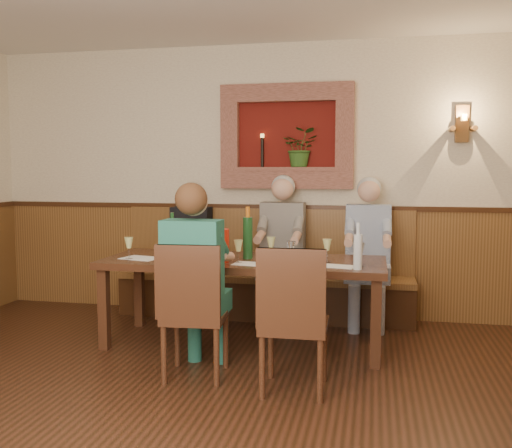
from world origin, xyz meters
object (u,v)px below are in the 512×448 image
at_px(dining_table, 243,268).
at_px(water_bottle, 358,251).
at_px(bench, 264,286).
at_px(person_bench_left, 189,262).
at_px(person_bench_mid, 281,261).
at_px(chair_near_right, 294,349).
at_px(person_bench_right, 368,265).
at_px(wine_bottle_green_a, 248,237).
at_px(spittoon_bucket, 215,245).
at_px(person_chair_front, 197,296).
at_px(chair_near_left, 195,338).
at_px(wine_bottle_green_b, 172,239).

distance_m(dining_table, water_bottle, 1.05).
xyz_separation_m(bench, person_bench_left, (-0.77, -0.10, 0.24)).
bearing_deg(person_bench_mid, chair_near_right, -78.08).
bearing_deg(chair_near_right, person_bench_right, 73.80).
distance_m(bench, person_bench_left, 0.81).
bearing_deg(wine_bottle_green_a, spittoon_bucket, -138.10).
bearing_deg(person_bench_right, dining_table, -141.16).
xyz_separation_m(person_chair_front, spittoon_bucket, (-0.03, 0.61, 0.30)).
relative_size(chair_near_left, wine_bottle_green_a, 2.23).
height_order(chair_near_left, wine_bottle_green_b, wine_bottle_green_b).
distance_m(chair_near_left, person_bench_mid, 1.73).
xyz_separation_m(person_bench_left, water_bottle, (1.74, -1.16, 0.33)).
distance_m(person_bench_right, wine_bottle_green_b, 1.90).
relative_size(chair_near_left, water_bottle, 2.76).
xyz_separation_m(dining_table, chair_near_left, (-0.17, -0.83, -0.38)).
bearing_deg(person_bench_right, spittoon_bucket, -141.13).
xyz_separation_m(person_bench_mid, wine_bottle_green_a, (-0.17, -0.79, 0.33)).
relative_size(person_chair_front, wine_bottle_green_a, 3.18).
height_order(person_chair_front, wine_bottle_green_a, person_chair_front).
xyz_separation_m(chair_near_right, person_bench_left, (-1.34, 1.79, 0.27)).
bearing_deg(chair_near_left, spittoon_bucket, 87.81).
xyz_separation_m(person_bench_left, wine_bottle_green_a, (0.80, -0.80, 0.37)).
xyz_separation_m(dining_table, bench, (0.00, 0.94, -0.35)).
bearing_deg(water_bottle, dining_table, 162.02).
bearing_deg(bench, person_chair_front, -95.80).
xyz_separation_m(spittoon_bucket, water_bottle, (1.18, -0.15, 0.01)).
xyz_separation_m(bench, water_bottle, (0.97, -1.26, 0.57)).
relative_size(bench, person_bench_right, 2.08).
height_order(chair_near_right, person_bench_right, person_bench_right).
xyz_separation_m(chair_near_left, water_bottle, (1.15, 0.51, 0.61)).
bearing_deg(wine_bottle_green_b, person_bench_mid, 44.93).
height_order(bench, person_bench_left, person_bench_left).
height_order(wine_bottle_green_b, water_bottle, wine_bottle_green_b).
height_order(chair_near_left, person_bench_right, person_bench_right).
bearing_deg(chair_near_right, water_bottle, 56.00).
height_order(chair_near_right, wine_bottle_green_b, wine_bottle_green_b).
height_order(chair_near_left, water_bottle, water_bottle).
relative_size(person_bench_right, person_chair_front, 1.01).
distance_m(chair_near_left, water_bottle, 1.39).
xyz_separation_m(bench, person_bench_right, (1.04, -0.11, 0.27)).
relative_size(dining_table, chair_near_right, 2.37).
height_order(person_bench_left, person_bench_mid, person_bench_mid).
bearing_deg(wine_bottle_green_b, bench, 55.73).
relative_size(bench, wine_bottle_green_a, 6.69).
bearing_deg(person_bench_mid, bench, 151.24).
relative_size(chair_near_right, person_chair_front, 0.71).
distance_m(dining_table, wine_bottle_green_a, 0.27).
xyz_separation_m(chair_near_right, water_bottle, (0.40, 0.63, 0.60)).
xyz_separation_m(bench, wine_bottle_green_a, (0.03, -0.90, 0.61)).
distance_m(bench, person_bench_mid, 0.36).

